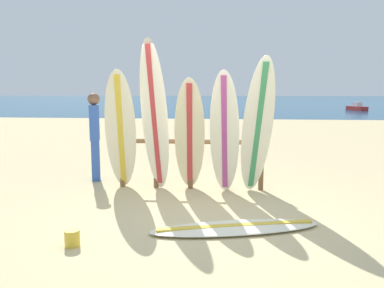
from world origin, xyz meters
TOP-DOWN VIEW (x-y plane):
  - ground_plane at (0.00, 0.00)m, footprint 120.00×120.00m
  - ocean_water at (0.00, 58.00)m, footprint 120.00×80.00m
  - surfboard_rack at (-0.37, 1.58)m, footprint 2.61×0.09m
  - surfboard_leaning_far_left at (-1.53, 1.23)m, footprint 0.67×0.96m
  - surfboard_leaning_left at (-0.95, 1.29)m, footprint 0.57×0.70m
  - surfboard_leaning_center_left at (-0.34, 1.20)m, footprint 0.59×1.02m
  - surfboard_leaning_center at (0.24, 1.16)m, footprint 0.54×0.71m
  - surfboard_leaning_center_right at (0.78, 1.15)m, footprint 0.67×0.97m
  - surfboard_lying_on_sand at (0.41, -0.45)m, footprint 2.27×1.08m
  - beachgoer_standing at (-2.27, 2.01)m, footprint 0.24×0.31m
  - small_boat_offshore at (11.03, 28.29)m, footprint 1.29×2.16m
  - sand_bucket at (-1.46, -1.13)m, footprint 0.17×0.17m

SIDE VIEW (x-z plane):
  - ground_plane at x=0.00m, z-range 0.00..0.00m
  - ocean_water at x=0.00m, z-range 0.00..0.01m
  - surfboard_lying_on_sand at x=0.41m, z-range -0.01..0.08m
  - sand_bucket at x=-1.46m, z-range 0.00..0.19m
  - small_boat_offshore at x=11.03m, z-range -0.10..0.61m
  - surfboard_rack at x=-0.37m, z-range 0.10..1.11m
  - beachgoer_standing at x=-2.27m, z-range 0.09..1.80m
  - surfboard_leaning_center_left at x=-0.34m, z-range 0.00..1.97m
  - surfboard_leaning_center at x=0.24m, z-range 0.00..2.09m
  - surfboard_leaning_far_left at x=-1.53m, z-range 0.00..2.11m
  - surfboard_leaning_center_right at x=0.78m, z-range 0.00..2.30m
  - surfboard_leaning_left at x=-0.95m, z-range 0.00..2.61m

